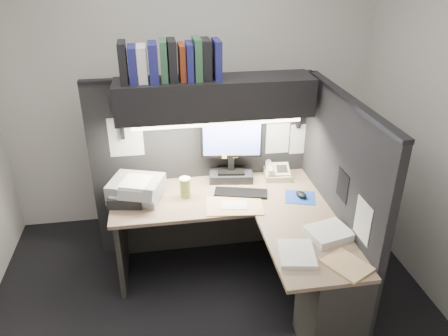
{
  "coord_description": "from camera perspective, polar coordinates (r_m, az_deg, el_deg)",
  "views": [
    {
      "loc": [
        -0.34,
        -2.52,
        2.54
      ],
      "look_at": [
        0.16,
        0.51,
        0.99
      ],
      "focal_mm": 35.0,
      "sensor_mm": 36.0,
      "label": 1
    }
  ],
  "objects": [
    {
      "name": "floor",
      "position": [
        3.59,
        -1.25,
        -18.26
      ],
      "size": [
        3.5,
        3.5,
        0.0
      ],
      "primitive_type": "plane",
      "color": "black",
      "rests_on": "ground"
    },
    {
      "name": "wall_back",
      "position": [
        4.21,
        -4.39,
        10.21
      ],
      "size": [
        3.5,
        0.04,
        2.7
      ],
      "primitive_type": "cube",
      "color": "silver",
      "rests_on": "floor"
    },
    {
      "name": "partition_back",
      "position": [
        3.88,
        -2.88,
        0.05
      ],
      "size": [
        1.9,
        0.06,
        1.6
      ],
      "primitive_type": "cube",
      "color": "black",
      "rests_on": "floor"
    },
    {
      "name": "partition_right",
      "position": [
        3.47,
        14.45,
        -4.3
      ],
      "size": [
        0.06,
        1.5,
        1.6
      ],
      "primitive_type": "cube",
      "color": "black",
      "rests_on": "floor"
    },
    {
      "name": "desk",
      "position": [
        3.36,
        6.04,
        -12.01
      ],
      "size": [
        1.7,
        1.53,
        0.73
      ],
      "color": "#816552",
      "rests_on": "floor"
    },
    {
      "name": "overhead_shelf",
      "position": [
        3.46,
        -1.21,
        9.24
      ],
      "size": [
        1.55,
        0.34,
        0.3
      ],
      "primitive_type": "cube",
      "color": "black",
      "rests_on": "partition_back"
    },
    {
      "name": "task_light_tube",
      "position": [
        3.39,
        -0.84,
        5.79
      ],
      "size": [
        1.32,
        0.04,
        0.04
      ],
      "primitive_type": "cylinder",
      "rotation": [
        0.0,
        1.57,
        0.0
      ],
      "color": "white",
      "rests_on": "overhead_shelf"
    },
    {
      "name": "monitor",
      "position": [
        3.74,
        0.95,
        1.58
      ],
      "size": [
        0.52,
        0.28,
        0.56
      ],
      "rotation": [
        0.0,
        0.0,
        -0.13
      ],
      "color": "black",
      "rests_on": "desk"
    },
    {
      "name": "keyboard",
      "position": [
        3.6,
        2.22,
        -3.27
      ],
      "size": [
        0.46,
        0.25,
        0.02
      ],
      "primitive_type": "cube",
      "rotation": [
        0.0,
        0.0,
        -0.26
      ],
      "color": "black",
      "rests_on": "desk"
    },
    {
      "name": "mousepad",
      "position": [
        3.61,
        9.91,
        -3.8
      ],
      "size": [
        0.29,
        0.28,
        0.0
      ],
      "primitive_type": "cube",
      "rotation": [
        0.0,
        0.0,
        -0.3
      ],
      "color": "#1B3D95",
      "rests_on": "desk"
    },
    {
      "name": "mouse",
      "position": [
        3.6,
        10.06,
        -3.44
      ],
      "size": [
        0.1,
        0.13,
        0.04
      ],
      "primitive_type": "ellipsoid",
      "rotation": [
        0.0,
        0.0,
        0.29
      ],
      "color": "black",
      "rests_on": "mousepad"
    },
    {
      "name": "telephone",
      "position": [
        3.87,
        6.97,
        -0.58
      ],
      "size": [
        0.25,
        0.26,
        0.09
      ],
      "primitive_type": "cube",
      "rotation": [
        0.0,
        0.0,
        -0.12
      ],
      "color": "#BDB691",
      "rests_on": "desk"
    },
    {
      "name": "coffee_cup",
      "position": [
        3.54,
        -5.09,
        -2.62
      ],
      "size": [
        0.11,
        0.11,
        0.16
      ],
      "primitive_type": "cylinder",
      "rotation": [
        0.0,
        0.0,
        -0.41
      ],
      "color": "#ADA545",
      "rests_on": "desk"
    },
    {
      "name": "printer",
      "position": [
        3.59,
        -11.36,
        -2.67
      ],
      "size": [
        0.49,
        0.45,
        0.16
      ],
      "primitive_type": "cube",
      "rotation": [
        0.0,
        0.0,
        -0.33
      ],
      "color": "#95989B",
      "rests_on": "desk"
    },
    {
      "name": "notebook_stack",
      "position": [
        3.55,
        -12.54,
        -3.91
      ],
      "size": [
        0.3,
        0.27,
        0.08
      ],
      "primitive_type": "cube",
      "rotation": [
        0.0,
        0.0,
        -0.17
      ],
      "color": "black",
      "rests_on": "desk"
    },
    {
      "name": "open_folder",
      "position": [
        3.44,
        1.37,
        -4.95
      ],
      "size": [
        0.47,
        0.34,
        0.01
      ],
      "primitive_type": "cube",
      "rotation": [
        0.0,
        0.0,
        -0.12
      ],
      "color": "tan",
      "rests_on": "desk"
    },
    {
      "name": "paper_stack_a",
      "position": [
        3.18,
        13.52,
        -8.27
      ],
      "size": [
        0.34,
        0.3,
        0.06
      ],
      "primitive_type": "cube",
      "rotation": [
        0.0,
        0.0,
        0.25
      ],
      "color": "white",
      "rests_on": "desk"
    },
    {
      "name": "paper_stack_b",
      "position": [
        2.96,
        9.45,
        -10.97
      ],
      "size": [
        0.28,
        0.33,
        0.03
      ],
      "primitive_type": "cube",
      "rotation": [
        0.0,
        0.0,
        -0.17
      ],
      "color": "white",
      "rests_on": "desk"
    },
    {
      "name": "manila_stack",
      "position": [
        2.95,
        15.79,
        -12.12
      ],
      "size": [
        0.32,
        0.35,
        0.02
      ],
      "primitive_type": "cube",
      "rotation": [
        0.0,
        0.0,
        0.5
      ],
      "color": "tan",
      "rests_on": "desk"
    },
    {
      "name": "binder_row",
      "position": [
        3.36,
        -7.0,
        13.68
      ],
      "size": [
        0.74,
        0.25,
        0.31
      ],
      "color": "black",
      "rests_on": "overhead_shelf"
    },
    {
      "name": "pinned_papers",
      "position": [
        3.5,
        4.11,
        1.56
      ],
      "size": [
        1.76,
        1.31,
        0.51
      ],
      "color": "white",
      "rests_on": "partition_back"
    }
  ]
}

